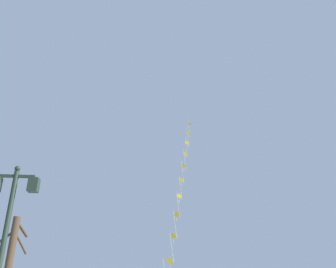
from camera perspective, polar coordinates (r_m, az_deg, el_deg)
The scene contains 3 objects.
twin_lantern_lamp_post at distance 10.57m, azimuth -25.06°, elevation -11.98°, with size 1.34×0.28×4.52m.
kite_train at distance 25.95m, azimuth 2.29°, elevation -7.82°, with size 3.82×12.34×16.33m.
bare_tree at distance 16.97m, azimuth -25.01°, elevation -18.93°, with size 1.45×1.54×4.14m.
Camera 1 is at (0.16, -0.84, 1.35)m, focal length 36.42 mm.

